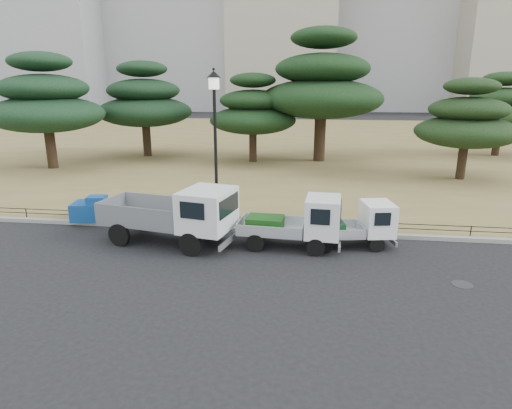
# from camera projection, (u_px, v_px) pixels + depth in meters

# --- Properties ---
(ground) EXTENTS (220.00, 220.00, 0.00)m
(ground) POSITION_uv_depth(u_px,v_px,m) (248.00, 257.00, 14.43)
(ground) COLOR black
(lawn) EXTENTS (120.00, 56.00, 0.15)m
(lawn) POSITION_uv_depth(u_px,v_px,m) (293.00, 141.00, 43.62)
(lawn) COLOR olive
(lawn) RESTS_ON ground
(curb) EXTENTS (120.00, 0.25, 0.16)m
(curb) POSITION_uv_depth(u_px,v_px,m) (258.00, 230.00, 16.89)
(curb) COLOR gray
(curb) RESTS_ON ground
(truck_large) EXTENTS (5.15, 2.84, 2.13)m
(truck_large) POSITION_uv_depth(u_px,v_px,m) (175.00, 212.00, 15.41)
(truck_large) COLOR black
(truck_large) RESTS_ON ground
(truck_kei_front) EXTENTS (3.63, 1.73, 1.88)m
(truck_kei_front) POSITION_uv_depth(u_px,v_px,m) (298.00, 222.00, 15.09)
(truck_kei_front) COLOR black
(truck_kei_front) RESTS_ON ground
(truck_kei_rear) EXTENTS (3.25, 1.81, 1.61)m
(truck_kei_rear) POSITION_uv_depth(u_px,v_px,m) (356.00, 225.00, 15.24)
(truck_kei_rear) COLOR black
(truck_kei_rear) RESTS_ON ground
(street_lamp) EXTENTS (0.53, 0.53, 5.98)m
(street_lamp) POSITION_uv_depth(u_px,v_px,m) (215.00, 124.00, 16.28)
(street_lamp) COLOR black
(street_lamp) RESTS_ON lawn
(pipe_fence) EXTENTS (38.00, 0.04, 0.40)m
(pipe_fence) POSITION_uv_depth(u_px,v_px,m) (258.00, 220.00, 16.94)
(pipe_fence) COLOR black
(pipe_fence) RESTS_ON lawn
(tarp_pile) EXTENTS (1.73, 1.38, 1.05)m
(tarp_pile) POSITION_uv_depth(u_px,v_px,m) (93.00, 210.00, 17.94)
(tarp_pile) COLOR #124690
(tarp_pile) RESTS_ON lawn
(manhole) EXTENTS (0.60, 0.60, 0.01)m
(manhole) POSITION_uv_depth(u_px,v_px,m) (462.00, 284.00, 12.46)
(manhole) COLOR #2D2D30
(manhole) RESTS_ON ground
(pine_west_far) EXTENTS (7.47, 7.47, 7.54)m
(pine_west_far) POSITION_uv_depth(u_px,v_px,m) (45.00, 103.00, 28.06)
(pine_west_far) COLOR black
(pine_west_far) RESTS_ON lawn
(pine_west_near) EXTENTS (7.26, 7.26, 7.26)m
(pine_west_near) POSITION_uv_depth(u_px,v_px,m) (144.00, 102.00, 33.12)
(pine_west_near) COLOR black
(pine_west_near) RESTS_ON lawn
(pine_center_left) EXTENTS (6.21, 6.21, 6.31)m
(pine_center_left) POSITION_uv_depth(u_px,v_px,m) (253.00, 111.00, 30.65)
(pine_center_left) COLOR black
(pine_center_left) RESTS_ON lawn
(pine_center_right) EXTENTS (8.85, 8.85, 9.39)m
(pine_center_right) POSITION_uv_depth(u_px,v_px,m) (322.00, 85.00, 30.58)
(pine_center_right) COLOR black
(pine_center_right) RESTS_ON lawn
(pine_east_near) EXTENTS (5.83, 5.83, 5.89)m
(pine_east_near) POSITION_uv_depth(u_px,v_px,m) (467.00, 122.00, 24.92)
(pine_east_near) COLOR black
(pine_east_near) RESTS_ON lawn
(pine_east_far) EXTENTS (6.44, 6.44, 6.47)m
(pine_east_far) POSITION_uv_depth(u_px,v_px,m) (502.00, 108.00, 33.43)
(pine_east_far) COLOR black
(pine_east_far) RESTS_ON lawn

